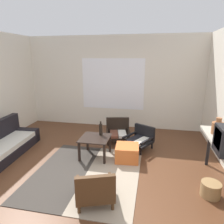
{
  "coord_description": "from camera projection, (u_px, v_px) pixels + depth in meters",
  "views": [
    {
      "loc": [
        1.17,
        -2.87,
        2.07
      ],
      "look_at": [
        0.36,
        1.13,
        0.96
      ],
      "focal_mm": 32.16,
      "sensor_mm": 36.0,
      "label": 1
    }
  ],
  "objects": [
    {
      "name": "glass_bottle",
      "position": [
        101.0,
        129.0,
        4.35
      ],
      "size": [
        0.07,
        0.07,
        0.31
      ],
      "color": "black",
      "rests_on": "coffee_table"
    },
    {
      "name": "ottoman_orange",
      "position": [
        127.0,
        153.0,
        4.15
      ],
      "size": [
        0.51,
        0.51,
        0.33
      ],
      "primitive_type": "cube",
      "rotation": [
        0.0,
        0.0,
        0.08
      ],
      "color": "#D1662D",
      "rests_on": "ground"
    },
    {
      "name": "far_wall_with_window",
      "position": [
        113.0,
        82.0,
        6.02
      ],
      "size": [
        5.6,
        0.13,
        2.7
      ],
      "color": "silver",
      "rests_on": "ground"
    },
    {
      "name": "clay_vase",
      "position": [
        218.0,
        128.0,
        3.44
      ],
      "size": [
        0.21,
        0.21,
        0.29
      ],
      "color": "#935B38",
      "rests_on": "console_shelf"
    },
    {
      "name": "ground_plane",
      "position": [
        79.0,
        181.0,
        3.48
      ],
      "size": [
        7.8,
        7.8,
        0.0
      ],
      "primitive_type": "plane",
      "color": "#56331E"
    },
    {
      "name": "wicker_basket",
      "position": [
        211.0,
        189.0,
        3.08
      ],
      "size": [
        0.29,
        0.29,
        0.23
      ],
      "primitive_type": "cylinder",
      "color": "#9E7A4C",
      "rests_on": "ground"
    },
    {
      "name": "armchair_striped_foreground",
      "position": [
        95.0,
        190.0,
        2.87
      ],
      "size": [
        0.7,
        0.7,
        0.56
      ],
      "color": "#472D19",
      "rests_on": "ground"
    },
    {
      "name": "couch",
      "position": [
        0.0,
        147.0,
        4.28
      ],
      "size": [
        0.81,
        1.99,
        0.71
      ],
      "color": "black",
      "rests_on": "ground"
    },
    {
      "name": "coffee_table",
      "position": [
        95.0,
        141.0,
        4.25
      ],
      "size": [
        0.61,
        0.62,
        0.44
      ],
      "color": "black",
      "rests_on": "ground"
    },
    {
      "name": "area_rug",
      "position": [
        87.0,
        173.0,
        3.72
      ],
      "size": [
        1.91,
        2.13,
        0.01
      ],
      "color": "#38332D",
      "rests_on": "ground"
    },
    {
      "name": "armchair_by_window",
      "position": [
        118.0,
        131.0,
        5.13
      ],
      "size": [
        0.7,
        0.65,
        0.57
      ],
      "color": "black",
      "rests_on": "ground"
    },
    {
      "name": "armchair_corner",
      "position": [
        140.0,
        138.0,
        4.7
      ],
      "size": [
        0.75,
        0.75,
        0.51
      ],
      "color": "black",
      "rests_on": "ground"
    }
  ]
}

